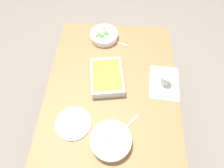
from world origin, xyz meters
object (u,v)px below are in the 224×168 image
at_px(spoon_by_broccoli, 115,41).
at_px(side_plate, 73,123).
at_px(spoon_by_stew, 126,127).
at_px(broccoli_bowl, 104,35).
at_px(baking_dish, 107,77).
at_px(stew_bowl, 111,141).
at_px(spoon_spare, 163,88).
at_px(drink_cup, 165,80).

bearing_deg(spoon_by_broccoli, side_plate, 162.32).
bearing_deg(spoon_by_stew, side_plate, 88.66).
height_order(broccoli_bowl, spoon_by_broccoli, broccoli_bowl).
bearing_deg(spoon_by_broccoli, baking_dish, 173.69).
distance_m(stew_bowl, spoon_by_broccoli, 0.82).
distance_m(side_plate, spoon_spare, 0.65).
distance_m(broccoli_bowl, baking_dish, 0.41).
distance_m(drink_cup, spoon_spare, 0.05).
distance_m(side_plate, spoon_by_broccoli, 0.75).
height_order(baking_dish, side_plate, baking_dish).
relative_size(stew_bowl, spoon_spare, 1.38).
bearing_deg(baking_dish, side_plate, 151.49).
bearing_deg(stew_bowl, broccoli_bowl, 7.01).
xyz_separation_m(drink_cup, side_plate, (-0.33, 0.59, -0.03)).
relative_size(spoon_by_stew, spoon_by_broccoli, 0.85).
height_order(baking_dish, spoon_spare, baking_dish).
height_order(stew_bowl, side_plate, stew_bowl).
height_order(stew_bowl, spoon_by_broccoli, stew_bowl).
xyz_separation_m(drink_cup, spoon_by_stew, (-0.34, 0.26, -0.03)).
bearing_deg(drink_cup, spoon_by_stew, 142.38).
relative_size(baking_dish, spoon_spare, 1.88).
distance_m(baking_dish, spoon_by_broccoli, 0.37).
height_order(stew_bowl, spoon_by_stew, stew_bowl).
bearing_deg(side_plate, spoon_spare, -63.23).
xyz_separation_m(broccoli_bowl, drink_cup, (-0.42, -0.45, 0.01)).
bearing_deg(side_plate, baking_dish, -28.51).
height_order(stew_bowl, baking_dish, same).
distance_m(drink_cup, spoon_by_broccoli, 0.52).
distance_m(baking_dish, side_plate, 0.39).
height_order(broccoli_bowl, spoon_by_stew, broccoli_bowl).
relative_size(side_plate, spoon_spare, 1.26).
xyz_separation_m(broccoli_bowl, side_plate, (-0.75, 0.13, -0.02)).
bearing_deg(broccoli_bowl, spoon_spare, -135.86).
bearing_deg(spoon_by_broccoli, stew_bowl, -179.12).
xyz_separation_m(stew_bowl, drink_cup, (0.44, -0.35, 0.01)).
bearing_deg(stew_bowl, baking_dish, 6.81).
distance_m(drink_cup, spoon_by_stew, 0.43).
bearing_deg(spoon_by_stew, broccoli_bowl, 14.13).
relative_size(spoon_by_broccoli, spoon_spare, 0.96).
relative_size(broccoli_bowl, spoon_by_stew, 1.58).
xyz_separation_m(broccoli_bowl, spoon_spare, (-0.46, -0.44, -0.03)).
bearing_deg(spoon_spare, side_plate, 116.77).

